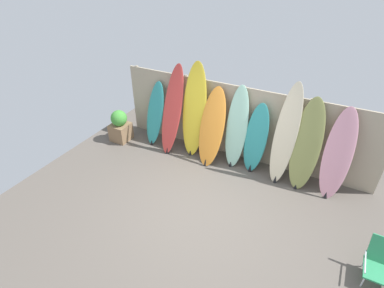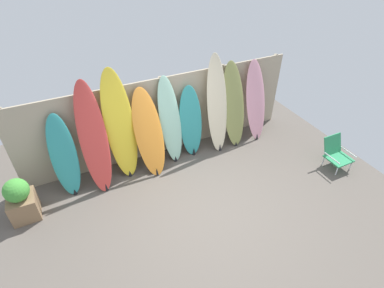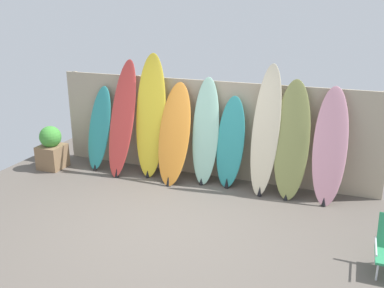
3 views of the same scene
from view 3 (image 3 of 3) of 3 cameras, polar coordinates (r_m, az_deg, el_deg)
name	(u,v)px [view 3 (image 3 of 3)]	position (r m, az deg, el deg)	size (l,w,h in m)	color
ground	(165,222)	(6.48, -3.66, -10.36)	(7.68, 7.68, 0.00)	#5B544C
fence_back	(209,129)	(7.87, 2.29, 1.99)	(6.08, 0.11, 1.80)	tan
surfboard_teal_0	(99,128)	(8.51, -12.26, 2.04)	(0.52, 0.61, 1.59)	teal
surfboard_red_1	(122,119)	(8.06, -9.29, 3.27)	(0.57, 0.77, 2.13)	#D13D38
surfboard_yellow_2	(151,117)	(7.88, -5.53, 3.62)	(0.61, 0.52, 2.26)	yellow
surfboard_orange_3	(174,135)	(7.63, -2.38, 1.24)	(0.60, 0.75, 1.77)	orange
surfboard_seafoam_4	(206,132)	(7.58, 1.82, 1.59)	(0.52, 0.55, 1.88)	#9ED6BC
surfboard_teal_5	(230,143)	(7.47, 5.14, 0.12)	(0.55, 0.45, 1.60)	teal
surfboard_cream_6	(266,132)	(7.20, 9.79, 1.61)	(0.51, 0.60, 2.18)	beige
surfboard_olive_7	(292,141)	(7.17, 13.18, 0.43)	(0.61, 0.60, 1.95)	olive
surfboard_pink_8	(330,148)	(7.13, 17.93, -0.45)	(0.56, 0.59, 1.87)	pink
planter_box	(52,148)	(8.80, -18.22, -0.54)	(0.46, 0.48, 0.85)	#846647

